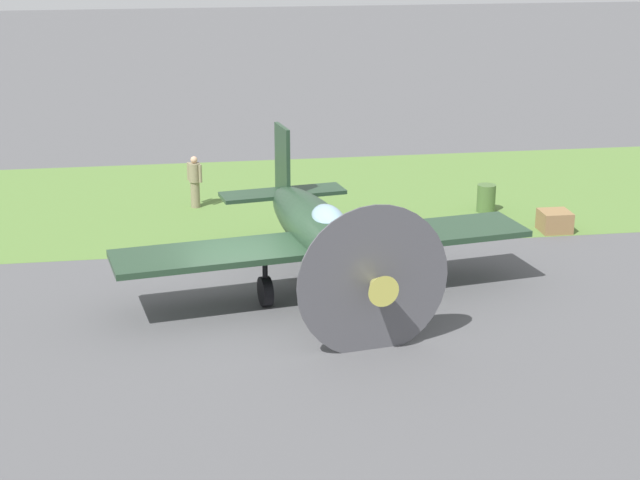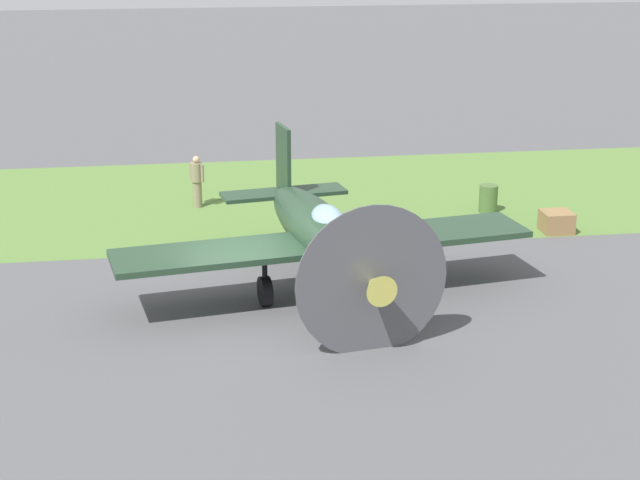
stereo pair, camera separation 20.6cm
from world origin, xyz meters
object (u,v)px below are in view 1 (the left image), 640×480
at_px(supply_crate, 555,221).
at_px(ground_crew_chief, 195,181).
at_px(fuel_drum, 486,198).
at_px(airplane_lead, 322,234).

bearing_deg(supply_crate, ground_crew_chief, -21.87).
height_order(fuel_drum, supply_crate, fuel_drum).
xyz_separation_m(ground_crew_chief, fuel_drum, (-9.34, 1.95, -0.46)).
height_order(ground_crew_chief, supply_crate, ground_crew_chief).
xyz_separation_m(airplane_lead, ground_crew_chief, (2.91, -8.38, -0.69)).
bearing_deg(airplane_lead, ground_crew_chief, -79.96).
height_order(airplane_lead, supply_crate, airplane_lead).
relative_size(airplane_lead, supply_crate, 11.98).
bearing_deg(fuel_drum, airplane_lead, 45.02).
bearing_deg(airplane_lead, fuel_drum, -144.09).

